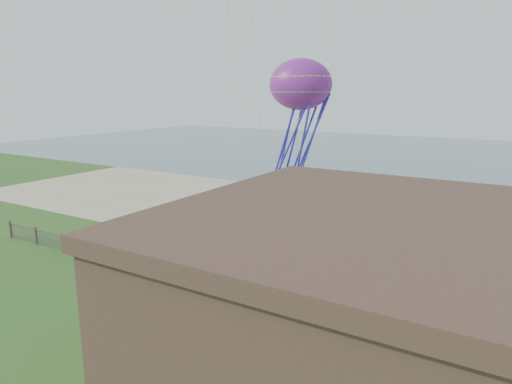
% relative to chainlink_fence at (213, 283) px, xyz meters
% --- Properties ---
extents(ground, '(160.00, 160.00, 0.00)m').
position_rel_chainlink_fence_xyz_m(ground, '(0.00, -6.00, -0.55)').
color(ground, '#296021').
rests_on(ground, ground).
extents(sand_beach, '(72.00, 20.00, 0.02)m').
position_rel_chainlink_fence_xyz_m(sand_beach, '(0.00, 16.00, -0.55)').
color(sand_beach, tan).
rests_on(sand_beach, ground).
extents(ocean, '(160.00, 68.00, 0.02)m').
position_rel_chainlink_fence_xyz_m(ocean, '(0.00, 60.00, -0.55)').
color(ocean, slate).
rests_on(ocean, ground).
extents(chainlink_fence, '(36.20, 0.20, 1.25)m').
position_rel_chainlink_fence_xyz_m(chainlink_fence, '(0.00, 0.00, 0.00)').
color(chainlink_fence, '#4B352A').
rests_on(chainlink_fence, ground).
extents(motel_deck, '(15.00, 2.00, 0.50)m').
position_rel_chainlink_fence_xyz_m(motel_deck, '(13.00, -1.00, -0.30)').
color(motel_deck, brown).
rests_on(motel_deck, ground).
extents(picnic_table, '(1.81, 1.39, 0.75)m').
position_rel_chainlink_fence_xyz_m(picnic_table, '(2.10, -1.00, -0.18)').
color(picnic_table, brown).
rests_on(picnic_table, ground).
extents(octopus_kite, '(4.08, 3.18, 7.65)m').
position_rel_chainlink_fence_xyz_m(octopus_kite, '(1.32, 7.11, 8.14)').
color(octopus_kite, '#F72756').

